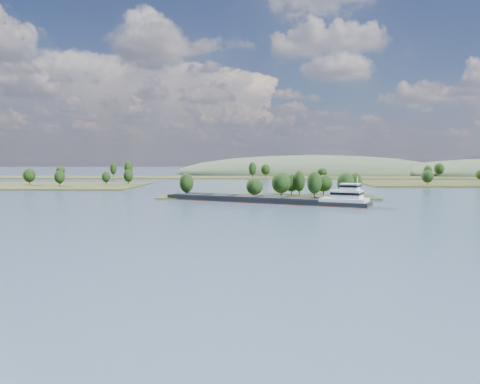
{
  "coord_description": "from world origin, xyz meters",
  "views": [
    {
      "loc": [
        -5.05,
        -39.7,
        18.3
      ],
      "look_at": [
        -10.97,
        130.0,
        6.0
      ],
      "focal_mm": 35.0,
      "sensor_mm": 36.0,
      "label": 1
    }
  ],
  "objects": [
    {
      "name": "tree_island",
      "position": [
        7.65,
        179.11,
        3.91
      ],
      "size": [
        100.0,
        32.11,
        13.05
      ],
      "color": "#2D3417",
      "rests_on": "ground"
    },
    {
      "name": "back_shoreline",
      "position": [
        8.18,
        399.74,
        0.76
      ],
      "size": [
        900.0,
        60.0,
        16.3
      ],
      "color": "#2D3417",
      "rests_on": "ground"
    },
    {
      "name": "ground",
      "position": [
        0.0,
        120.0,
        0.0
      ],
      "size": [
        1800.0,
        1800.0,
        0.0
      ],
      "primitive_type": "plane",
      "color": "#3D5369",
      "rests_on": "ground"
    },
    {
      "name": "hill_west",
      "position": [
        60.0,
        500.0,
        0.0
      ],
      "size": [
        320.0,
        160.0,
        44.0
      ],
      "primitive_type": "ellipsoid",
      "color": "#3A4A33",
      "rests_on": "ground"
    },
    {
      "name": "cargo_barge",
      "position": [
        3.18,
        151.4,
        1.51
      ],
      "size": [
        84.89,
        45.74,
        11.96
      ],
      "color": "black",
      "rests_on": "ground"
    }
  ]
}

